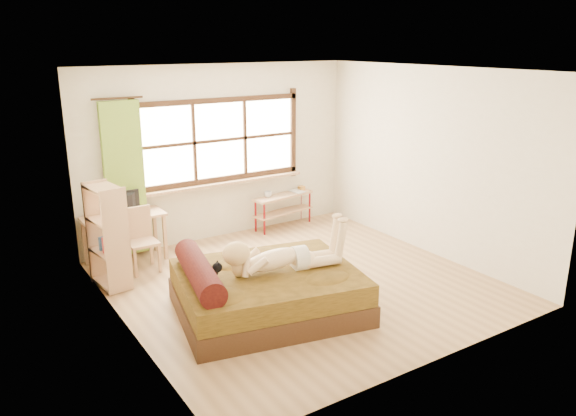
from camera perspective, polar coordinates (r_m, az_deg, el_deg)
floor at (r=7.37m, az=1.24°, el=-7.62°), size 4.50×4.50×0.00m
ceiling at (r=6.72m, az=1.39°, el=13.85°), size 4.50×4.50×0.00m
wall_back at (r=8.83m, az=-6.93°, el=5.59°), size 4.50×0.00×4.50m
wall_front at (r=5.29m, az=15.10°, el=-2.47°), size 4.50×0.00×4.50m
wall_left at (r=6.00m, az=-16.78°, el=-0.33°), size 0.00×4.50×4.50m
wall_right at (r=8.36m, az=14.23°, el=4.57°), size 0.00×4.50×4.50m
window at (r=8.78m, az=-6.88°, el=6.58°), size 2.80×0.16×1.46m
curtain at (r=8.22m, az=-16.26°, el=2.78°), size 0.55×0.10×2.20m
bed at (r=6.51m, az=-2.45°, el=-8.38°), size 2.32×2.00×0.77m
woman at (r=6.35m, az=-0.68°, el=-3.79°), size 1.47×0.69×0.61m
kitten at (r=6.16m, az=-8.33°, el=-6.46°), size 0.32×0.18×0.24m
desk at (r=8.17m, az=-16.35°, el=-1.32°), size 1.11×0.51×0.69m
monitor at (r=8.14m, az=-16.60°, el=0.46°), size 0.55×0.07×0.32m
chair at (r=7.89m, az=-14.80°, el=-2.72°), size 0.39×0.39×0.87m
pipe_shelf at (r=9.40m, az=-0.43°, el=0.50°), size 1.15×0.46×0.63m
cup at (r=9.19m, az=-2.06°, el=1.39°), size 0.15×0.15×0.10m
book at (r=9.46m, az=0.54°, el=1.59°), size 0.22×0.28×0.02m
bookshelf at (r=7.39m, az=-17.85°, el=-2.73°), size 0.40×0.62×1.33m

